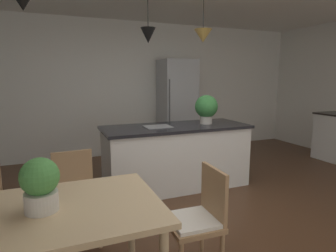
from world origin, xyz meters
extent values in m
cube|color=#4C301E|center=(0.00, 0.00, -0.02)|extent=(10.00, 8.40, 0.04)
cube|color=white|center=(0.00, 3.26, 1.35)|extent=(10.00, 0.12, 2.70)
cube|color=#D1B284|center=(-1.62, -0.67, 0.72)|extent=(1.81, 0.95, 0.04)
cylinder|color=#D1B284|center=(-0.79, -0.28, 0.36)|extent=(0.06, 0.06, 0.72)
cube|color=#A87F56|center=(-0.39, -0.67, 0.43)|extent=(0.41, 0.41, 0.04)
cube|color=white|center=(-0.39, -0.67, 0.47)|extent=(0.37, 0.37, 0.03)
cube|color=#A87F56|center=(-0.21, -0.68, 0.66)|extent=(0.04, 0.38, 0.42)
cylinder|color=#A87F56|center=(-0.55, -0.50, 0.21)|extent=(0.04, 0.04, 0.41)
cylinder|color=#A87F56|center=(-0.21, -0.51, 0.21)|extent=(0.04, 0.04, 0.41)
cylinder|color=#A87F56|center=(-1.85, 0.29, 0.21)|extent=(0.04, 0.04, 0.41)
cube|color=#A87F56|center=(-1.21, 0.12, 0.43)|extent=(0.43, 0.43, 0.04)
cube|color=white|center=(-1.21, 0.12, 0.47)|extent=(0.38, 0.38, 0.03)
cube|color=#A87F56|center=(-1.22, 0.30, 0.66)|extent=(0.38, 0.06, 0.42)
cylinder|color=#A87F56|center=(-1.03, -0.04, 0.21)|extent=(0.04, 0.04, 0.41)
cylinder|color=#A87F56|center=(-1.37, -0.06, 0.21)|extent=(0.04, 0.04, 0.41)
cylinder|color=#A87F56|center=(-1.05, 0.30, 0.21)|extent=(0.04, 0.04, 0.41)
cylinder|color=#A87F56|center=(-1.39, 0.28, 0.21)|extent=(0.04, 0.04, 0.41)
cube|color=white|center=(0.25, 1.13, 0.44)|extent=(2.03, 0.77, 0.88)
cube|color=black|center=(0.25, 1.13, 0.88)|extent=(2.09, 0.83, 0.04)
cube|color=gray|center=(-0.02, 1.13, 0.91)|extent=(0.36, 0.30, 0.01)
cube|color=#B2B5B7|center=(1.03, 2.86, 0.97)|extent=(0.69, 0.64, 1.94)
cylinder|color=#4C4C4C|center=(0.73, 2.52, 0.97)|extent=(0.02, 0.02, 1.17)
cylinder|color=black|center=(-0.15, 1.13, 2.46)|extent=(0.01, 0.01, 0.48)
cone|color=black|center=(-0.15, 1.13, 2.12)|extent=(0.20, 0.20, 0.19)
cylinder|color=black|center=(0.66, 1.13, 2.47)|extent=(0.01, 0.01, 0.45)
cone|color=olive|center=(0.66, 1.13, 2.16)|extent=(0.25, 0.25, 0.18)
cylinder|color=beige|center=(0.74, 1.13, 0.96)|extent=(0.18, 0.18, 0.11)
sphere|color=#387F3D|center=(0.74, 1.13, 1.16)|extent=(0.34, 0.34, 0.34)
cylinder|color=beige|center=(-1.46, -0.68, 0.80)|extent=(0.20, 0.20, 0.13)
sphere|color=#478C42|center=(-1.46, -0.68, 0.97)|extent=(0.24, 0.24, 0.24)
camera|label=1|loc=(-1.35, -2.53, 1.56)|focal=30.34mm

